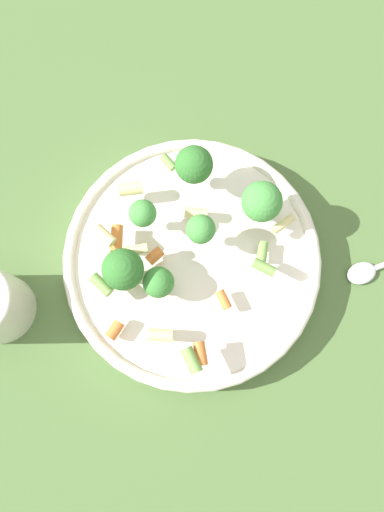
# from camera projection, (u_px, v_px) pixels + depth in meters

# --- Properties ---
(ground_plane) EXTENTS (3.00, 3.00, 0.00)m
(ground_plane) POSITION_uv_depth(u_px,v_px,m) (192.00, 266.00, 0.60)
(ground_plane) COLOR #4C6B38
(bowl) EXTENTS (0.30, 0.30, 0.04)m
(bowl) POSITION_uv_depth(u_px,v_px,m) (192.00, 262.00, 0.58)
(bowl) COLOR silver
(bowl) RESTS_ON ground_plane
(pasta_salad) EXTENTS (0.22, 0.20, 0.07)m
(pasta_salad) POSITION_uv_depth(u_px,v_px,m) (184.00, 230.00, 0.53)
(pasta_salad) COLOR #8CB766
(pasta_salad) RESTS_ON bowl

